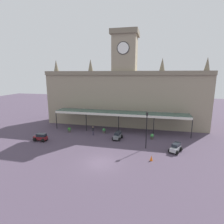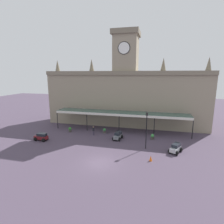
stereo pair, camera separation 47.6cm
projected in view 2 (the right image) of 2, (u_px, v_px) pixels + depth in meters
name	position (u px, v px, depth m)	size (l,w,h in m)	color
ground_plane	(99.00, 163.00, 22.96)	(140.00, 140.00, 0.00)	#4A3E4F
station_building	(125.00, 95.00, 39.42)	(34.03, 6.16, 19.69)	gray
entrance_canopy	(120.00, 113.00, 35.00)	(26.08, 3.26, 3.83)	#38564C
car_silver_estate	(176.00, 149.00, 25.92)	(2.13, 2.43, 1.27)	#B2B5BA
car_grey_estate	(118.00, 136.00, 31.15)	(1.71, 2.34, 1.27)	slate
car_maroon_estate	(41.00, 137.00, 30.59)	(2.27, 1.57, 1.27)	maroon
pedestrian_near_entrance	(93.00, 130.00, 33.20)	(0.34, 0.39, 1.67)	#3F384C
victorian_lamppost	(146.00, 127.00, 26.60)	(0.30, 0.30, 5.69)	black
traffic_cone	(151.00, 158.00, 23.39)	(0.40, 0.40, 0.73)	orange
planter_by_canopy	(152.00, 137.00, 31.07)	(0.60, 0.60, 0.96)	#47423D
planter_near_kerb	(70.00, 130.00, 35.07)	(0.60, 0.60, 0.96)	#47423D
planter_forecourt_centre	(104.00, 131.00, 34.42)	(0.60, 0.60, 0.96)	#47423D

